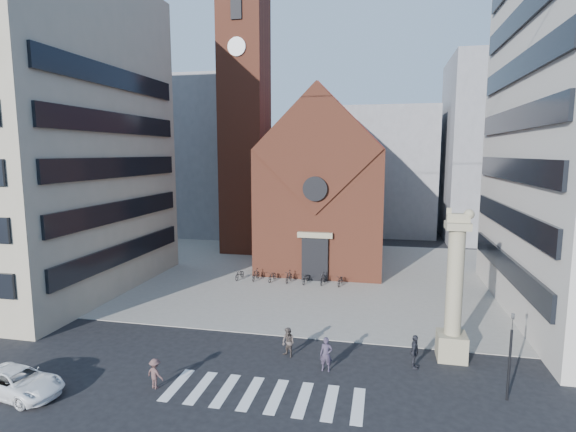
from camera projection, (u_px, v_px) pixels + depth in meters
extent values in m
plane|color=black|center=(268.00, 365.00, 24.82)|extent=(120.00, 120.00, 0.00)
cube|color=gray|center=(318.00, 275.00, 43.21)|extent=(46.00, 30.00, 0.05)
cube|color=brown|center=(327.00, 206.00, 48.18)|extent=(12.00, 16.00, 12.00)
cube|color=maroon|center=(328.00, 150.00, 47.73)|extent=(12.00, 15.40, 12.00)
cube|color=brown|center=(316.00, 149.00, 39.65)|extent=(11.76, 0.50, 11.76)
cylinder|color=black|center=(315.00, 189.00, 39.70)|extent=(2.20, 0.30, 2.20)
cube|color=black|center=(315.00, 260.00, 40.85)|extent=(2.40, 0.30, 4.00)
cube|color=tan|center=(315.00, 235.00, 40.48)|extent=(3.20, 0.40, 0.50)
cube|color=brown|center=(245.00, 124.00, 51.91)|extent=(5.00, 5.00, 30.00)
cylinder|color=white|center=(237.00, 47.00, 48.27)|extent=(2.00, 0.20, 2.00)
cube|color=black|center=(236.00, 7.00, 47.71)|extent=(1.20, 0.20, 2.40)
cube|color=tan|center=(21.00, 137.00, 37.68)|extent=(18.00, 20.00, 26.00)
cube|color=gray|center=(205.00, 157.00, 66.17)|extent=(16.00, 14.00, 22.00)
cube|color=gray|center=(385.00, 171.00, 65.87)|extent=(14.00, 12.00, 18.00)
cube|color=gray|center=(509.00, 150.00, 59.22)|extent=(16.00, 14.00, 24.00)
cube|color=tan|center=(451.00, 346.00, 25.53)|extent=(1.60, 1.60, 1.50)
cylinder|color=tan|center=(455.00, 282.00, 25.01)|extent=(0.90, 0.90, 6.00)
cube|color=tan|center=(458.00, 226.00, 24.56)|extent=(1.30, 1.30, 0.40)
cube|color=tan|center=(458.00, 219.00, 24.51)|extent=(1.20, 0.50, 0.55)
sphere|color=tan|center=(469.00, 214.00, 24.36)|extent=(0.56, 0.56, 0.56)
cube|color=tan|center=(449.00, 211.00, 24.56)|extent=(0.25, 0.15, 0.35)
cylinder|color=black|center=(509.00, 365.00, 21.11)|extent=(0.12, 0.12, 3.50)
imported|color=black|center=(513.00, 322.00, 20.81)|extent=(0.13, 0.16, 0.80)
imported|color=white|center=(18.00, 382.00, 21.74)|extent=(4.88, 2.84, 1.28)
imported|color=#393042|center=(326.00, 354.00, 24.10)|extent=(0.68, 0.45, 1.86)
imported|color=#4C423D|center=(288.00, 343.00, 25.77)|extent=(1.05, 0.98, 1.71)
imported|color=#24252C|center=(415.00, 352.00, 24.38)|extent=(0.65, 1.17, 1.88)
imported|color=#513736|center=(155.00, 374.00, 22.33)|extent=(1.12, 0.85, 1.53)
imported|color=black|center=(240.00, 274.00, 41.54)|extent=(0.83, 1.85, 0.94)
imported|color=black|center=(256.00, 275.00, 41.21)|extent=(0.69, 1.78, 1.04)
imported|color=black|center=(272.00, 276.00, 40.90)|extent=(0.83, 1.85, 0.94)
imported|color=black|center=(289.00, 276.00, 40.57)|extent=(0.69, 1.78, 1.04)
imported|color=black|center=(306.00, 278.00, 40.25)|extent=(0.83, 1.85, 0.94)
imported|color=black|center=(323.00, 278.00, 39.92)|extent=(0.69, 1.78, 1.04)
imported|color=black|center=(340.00, 280.00, 39.60)|extent=(0.83, 1.85, 0.94)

